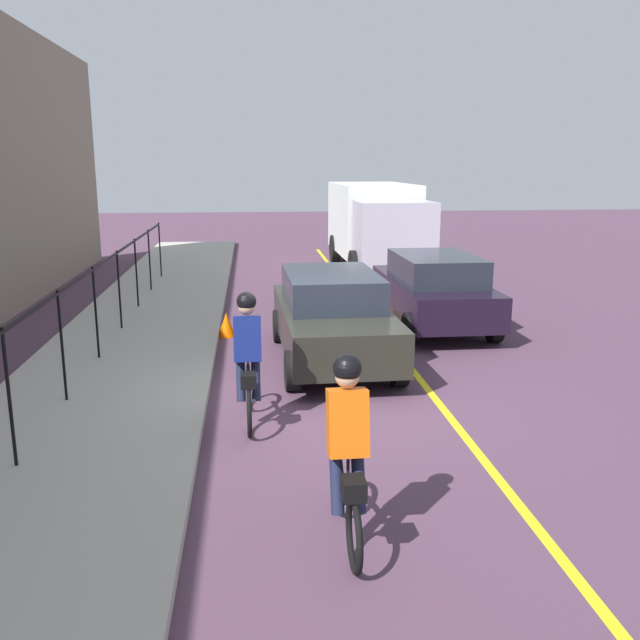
# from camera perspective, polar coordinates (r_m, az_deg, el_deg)

# --- Properties ---
(ground_plane) EXTENTS (80.00, 80.00, 0.00)m
(ground_plane) POSITION_cam_1_polar(r_m,az_deg,el_deg) (10.37, 0.71, -6.55)
(ground_plane) COLOR #4E3447
(lane_line_centre) EXTENTS (36.00, 0.12, 0.01)m
(lane_line_centre) POSITION_cam_1_polar(r_m,az_deg,el_deg) (10.66, 9.33, -6.16)
(lane_line_centre) COLOR yellow
(lane_line_centre) RESTS_ON ground
(sidewalk) EXTENTS (40.00, 3.20, 0.15)m
(sidewalk) POSITION_cam_1_polar(r_m,az_deg,el_deg) (10.54, -18.11, -6.47)
(sidewalk) COLOR #A9A49B
(sidewalk) RESTS_ON ground
(iron_fence) EXTENTS (19.74, 0.04, 1.60)m
(iron_fence) POSITION_cam_1_polar(r_m,az_deg,el_deg) (11.24, -19.52, 1.44)
(iron_fence) COLOR black
(iron_fence) RESTS_ON sidewalk
(cyclist_lead) EXTENTS (1.71, 0.36, 1.83)m
(cyclist_lead) POSITION_cam_1_polar(r_m,az_deg,el_deg) (9.16, -6.04, -3.31)
(cyclist_lead) COLOR black
(cyclist_lead) RESTS_ON ground
(cyclist_follow) EXTENTS (1.71, 0.36, 1.83)m
(cyclist_follow) POSITION_cam_1_polar(r_m,az_deg,el_deg) (6.31, 2.27, -10.96)
(cyclist_follow) COLOR black
(cyclist_follow) RESTS_ON ground
(patrol_sedan) EXTENTS (4.42, 1.96, 1.58)m
(patrol_sedan) POSITION_cam_1_polar(r_m,az_deg,el_deg) (14.86, 9.45, 2.57)
(patrol_sedan) COLOR black
(patrol_sedan) RESTS_ON ground
(parked_sedan_rear) EXTENTS (4.45, 2.01, 1.58)m
(parked_sedan_rear) POSITION_cam_1_polar(r_m,az_deg,el_deg) (12.10, 1.02, 0.36)
(parked_sedan_rear) COLOR black
(parked_sedan_rear) RESTS_ON ground
(box_truck_background) EXTENTS (6.74, 2.61, 2.78)m
(box_truck_background) POSITION_cam_1_polar(r_m,az_deg,el_deg) (22.73, 4.74, 8.12)
(box_truck_background) COLOR silver
(box_truck_background) RESTS_ON ground
(traffic_cone_near) EXTENTS (0.36, 0.36, 0.49)m
(traffic_cone_near) POSITION_cam_1_polar(r_m,az_deg,el_deg) (14.06, -7.82, -0.38)
(traffic_cone_near) COLOR #F05A01
(traffic_cone_near) RESTS_ON ground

